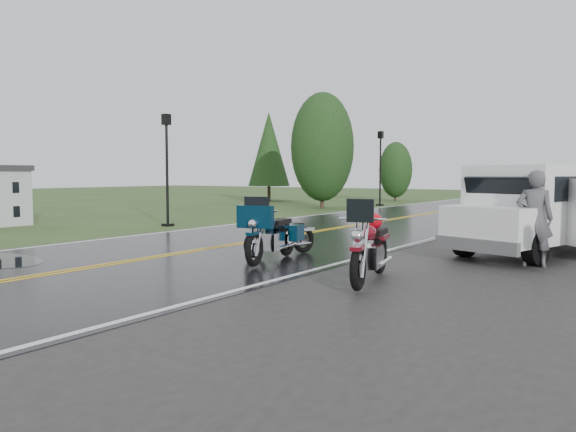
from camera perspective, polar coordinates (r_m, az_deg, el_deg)
The scene contains 12 objects.
ground at distance 12.29m, azimuth -16.31°, elevation -4.67°, with size 120.00×120.00×0.00m, color #2D471E.
road at distance 20.10m, azimuth 6.37°, elevation -1.05°, with size 8.00×100.00×0.04m, color black.
motorcycle_red at distance 8.75m, azimuth 7.15°, elevation -3.45°, with size 0.87×2.38×1.41m, color #600B16, non-canonical shape.
motorcycle_teal at distance 10.97m, azimuth -3.46°, elevation -1.92°, with size 0.85×2.34×1.39m, color #042032, non-canonical shape.
motorcycle_silver at distance 12.17m, azimuth -3.39°, elevation -1.88°, with size 0.70×1.94×1.14m, color #9CA0A4, non-canonical shape.
van_white at distance 13.13m, azimuth 17.63°, elevation 0.51°, with size 2.02×5.39×2.12m, color white, non-canonical shape.
person_at_van at distance 12.21m, azimuth 23.75°, elevation -0.37°, with size 0.70×0.46×1.93m, color #4D4C51.
lamp_post_near_left at distance 20.65m, azimuth -12.19°, elevation 4.61°, with size 0.35×0.35×4.06m, color black, non-canonical shape.
lamp_post_far_left at distance 33.82m, azimuth 9.36°, elevation 4.81°, with size 0.38×0.38×4.46m, color black, non-canonical shape.
tree_left_mid at distance 30.95m, azimuth 3.51°, elevation 5.81°, with size 3.47×3.47×5.43m, color #1E3D19, non-canonical shape.
tree_left_far at distance 39.93m, azimuth 10.87°, elevation 4.03°, with size 2.29×2.29×3.53m, color #1E3D19, non-canonical shape.
pine_left_far at distance 39.20m, azimuth -1.95°, elevation 5.95°, with size 2.90×2.90×6.05m, color #1E3D19, non-canonical shape.
Camera 1 is at (9.44, -7.64, 1.87)m, focal length 35.00 mm.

